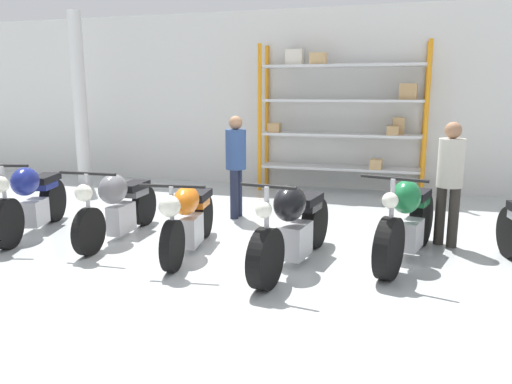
% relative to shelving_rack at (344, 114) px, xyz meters
% --- Properties ---
extents(ground_plane, '(30.00, 30.00, 0.00)m').
position_rel_shelving_rack_xyz_m(ground_plane, '(-0.65, -4.27, -1.54)').
color(ground_plane, '#B2B7B7').
extents(back_wall, '(30.00, 0.08, 3.60)m').
position_rel_shelving_rack_xyz_m(back_wall, '(-0.65, 0.37, 0.26)').
color(back_wall, silver).
rests_on(back_wall, ground_plane).
extents(shelving_rack, '(3.22, 0.63, 2.88)m').
position_rel_shelving_rack_xyz_m(shelving_rack, '(0.00, 0.00, 0.00)').
color(shelving_rack, orange).
rests_on(shelving_rack, ground_plane).
extents(support_pillar, '(0.28, 0.28, 3.60)m').
position_rel_shelving_rack_xyz_m(support_pillar, '(-5.48, -0.66, 0.26)').
color(support_pillar, silver).
rests_on(support_pillar, ground_plane).
extents(motorcycle_blue, '(0.80, 2.00, 1.07)m').
position_rel_shelving_rack_xyz_m(motorcycle_blue, '(-3.81, -4.25, -1.06)').
color(motorcycle_blue, black).
rests_on(motorcycle_blue, ground_plane).
extents(motorcycle_grey, '(0.75, 2.04, 1.02)m').
position_rel_shelving_rack_xyz_m(motorcycle_grey, '(-2.51, -4.14, -1.07)').
color(motorcycle_grey, black).
rests_on(motorcycle_grey, ground_plane).
extents(motorcycle_orange, '(0.75, 1.94, 0.97)m').
position_rel_shelving_rack_xyz_m(motorcycle_orange, '(-1.35, -4.43, -1.08)').
color(motorcycle_orange, black).
rests_on(motorcycle_orange, ground_plane).
extents(motorcycle_black, '(0.66, 2.17, 1.07)m').
position_rel_shelving_rack_xyz_m(motorcycle_black, '(-0.02, -4.51, -1.08)').
color(motorcycle_black, black).
rests_on(motorcycle_black, ground_plane).
extents(motorcycle_green, '(0.86, 2.05, 1.10)m').
position_rel_shelving_rack_xyz_m(motorcycle_green, '(1.22, -3.97, -1.07)').
color(motorcycle_green, black).
rests_on(motorcycle_green, ground_plane).
extents(person_browsing, '(0.44, 0.44, 1.60)m').
position_rel_shelving_rack_xyz_m(person_browsing, '(1.72, -3.22, -0.61)').
color(person_browsing, '#38332D').
rests_on(person_browsing, ground_plane).
extents(person_near_rack, '(0.33, 0.33, 1.60)m').
position_rel_shelving_rack_xyz_m(person_near_rack, '(-1.36, -2.58, -0.60)').
color(person_near_rack, '#1E2338').
rests_on(person_near_rack, ground_plane).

